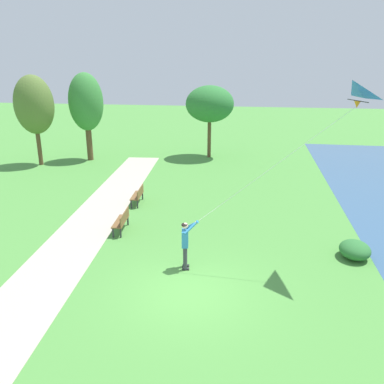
% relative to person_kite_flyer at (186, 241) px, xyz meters
% --- Properties ---
extents(ground_plane, '(120.00, 120.00, 0.00)m').
position_rel_person_kite_flyer_xyz_m(ground_plane, '(0.37, -1.44, -1.05)').
color(ground_plane, '#4C8E3D').
extents(walkway_path, '(5.64, 32.08, 0.02)m').
position_rel_person_kite_flyer_xyz_m(walkway_path, '(-4.76, 0.56, -1.04)').
color(walkway_path, '#B7AD99').
rests_on(walkway_path, ground).
extents(person_kite_flyer, '(0.62, 0.52, 1.83)m').
position_rel_person_kite_flyer_xyz_m(person_kite_flyer, '(0.00, 0.00, 0.00)').
color(person_kite_flyer, '#232328').
rests_on(person_kite_flyer, ground).
extents(flying_kite, '(5.07, 1.43, 4.60)m').
position_rel_person_kite_flyer_xyz_m(flying_kite, '(4.99, 0.77, 4.91)').
color(flying_kite, blue).
extents(park_bench_near_walkway, '(0.59, 1.54, 0.88)m').
position_rel_person_kite_flyer_xyz_m(park_bench_near_walkway, '(-3.30, 2.72, -0.54)').
color(park_bench_near_walkway, brown).
rests_on(park_bench_near_walkway, ground).
extents(park_bench_far_walkway, '(0.59, 1.54, 0.88)m').
position_rel_person_kite_flyer_xyz_m(park_bench_far_walkway, '(-3.65, 6.20, -0.54)').
color(park_bench_far_walkway, brown).
rests_on(park_bench_far_walkway, ground).
extents(tree_behind_path, '(2.50, 2.52, 6.43)m').
position_rel_person_kite_flyer_xyz_m(tree_behind_path, '(-10.23, 15.17, 3.23)').
color(tree_behind_path, brown).
rests_on(tree_behind_path, ground).
extents(tree_lakeside_far, '(2.74, 2.48, 6.30)m').
position_rel_person_kite_flyer_xyz_m(tree_lakeside_far, '(-13.14, 13.12, 3.20)').
color(tree_lakeside_far, brown).
rests_on(tree_lakeside_far, ground).
extents(tree_treeline_left, '(3.67, 3.53, 5.48)m').
position_rel_person_kite_flyer_xyz_m(tree_treeline_left, '(-1.40, 17.66, 3.04)').
color(tree_treeline_left, brown).
rests_on(tree_treeline_left, ground).
extents(lakeside_shrub, '(1.12, 1.28, 0.65)m').
position_rel_person_kite_flyer_xyz_m(lakeside_shrub, '(6.05, 1.81, -0.72)').
color(lakeside_shrub, '#2D7033').
rests_on(lakeside_shrub, ground).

